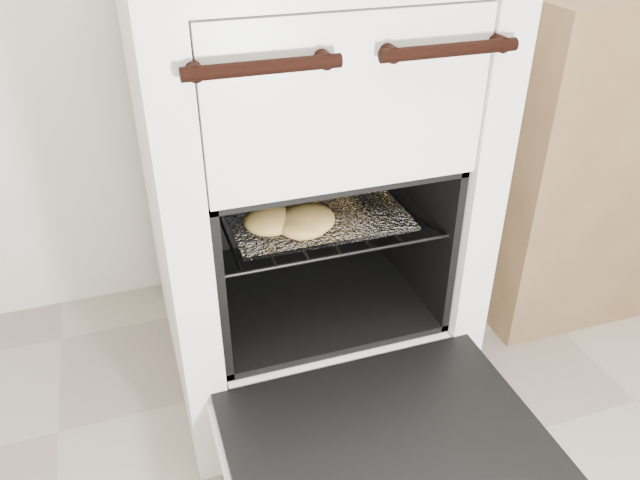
{
  "coord_description": "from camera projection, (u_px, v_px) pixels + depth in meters",
  "views": [
    {
      "loc": [
        -0.41,
        -0.09,
        1.13
      ],
      "look_at": [
        -0.05,
        0.98,
        0.43
      ],
      "focal_mm": 35.0,
      "sensor_mm": 36.0,
      "label": 1
    }
  ],
  "objects": [
    {
      "name": "counter",
      "position": [
        606.0,
        139.0,
        1.81
      ],
      "size": [
        0.88,
        0.59,
        0.87
      ],
      "primitive_type": "cube",
      "rotation": [
        0.0,
        0.0,
        -0.01
      ],
      "color": "brown",
      "rests_on": "ground"
    },
    {
      "name": "baked_rolls",
      "position": [
        307.0,
        205.0,
        1.3
      ],
      "size": [
        0.37,
        0.34,
        0.05
      ],
      "color": "#DBAC57",
      "rests_on": "foil_sheet"
    },
    {
      "name": "stove",
      "position": [
        298.0,
        186.0,
        1.43
      ],
      "size": [
        0.65,
        0.73,
        1.0
      ],
      "color": "silver",
      "rests_on": "ground"
    },
    {
      "name": "oven_rack",
      "position": [
        307.0,
        205.0,
        1.38
      ],
      "size": [
        0.47,
        0.46,
        0.01
      ],
      "color": "black",
      "rests_on": "stove"
    },
    {
      "name": "foil_sheet",
      "position": [
        310.0,
        206.0,
        1.35
      ],
      "size": [
        0.37,
        0.33,
        0.01
      ],
      "primitive_type": "cube",
      "color": "white",
      "rests_on": "oven_rack"
    },
    {
      "name": "oven_door",
      "position": [
        389.0,
        449.0,
        1.12
      ],
      "size": [
        0.59,
        0.46,
        0.04
      ],
      "color": "black",
      "rests_on": "stove"
    }
  ]
}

